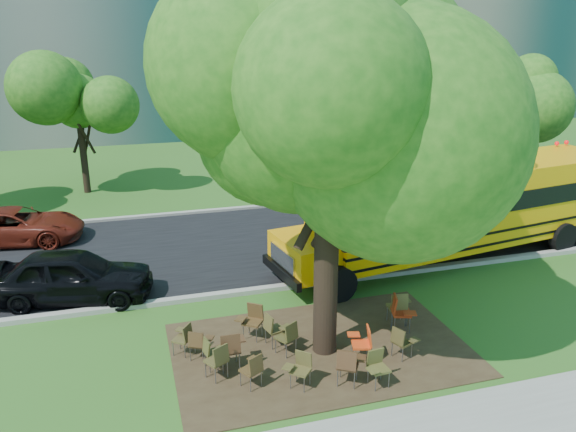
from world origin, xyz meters
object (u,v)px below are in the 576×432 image
object	(u,v)px
main_tree	(330,107)
chair_12	(400,310)
chair_4	(349,363)
chair_0	(218,358)
bg_car_red	(16,226)
chair_8	(184,336)
chair_13	(399,305)
chair_10	(274,327)
chair_5	(377,365)
chair_11	(288,334)
chair_14	(212,351)
black_car	(72,276)
chair_7	(402,340)
chair_1	(231,347)
chair_9	(252,318)
chair_15	(199,342)
school_bus	(470,203)
chair_2	(253,367)
chair_6	(363,340)
chair_3	(300,366)

from	to	relation	value
main_tree	chair_12	bearing A→B (deg)	8.91
chair_4	chair_0	bearing A→B (deg)	-170.46
bg_car_red	chair_4	bearing A→B (deg)	-136.29
chair_8	chair_13	distance (m)	5.49
chair_10	chair_5	bearing A→B (deg)	24.42
chair_11	chair_14	xyz separation A→B (m)	(-1.82, -0.13, -0.05)
chair_14	black_car	bearing A→B (deg)	-156.67
chair_13	chair_7	bearing A→B (deg)	-105.60
chair_1	chair_9	size ratio (longest dim) A/B	1.07
chair_8	chair_14	size ratio (longest dim) A/B	1.03
chair_9	chair_12	distance (m)	3.72
chair_1	chair_0	bearing A→B (deg)	-139.82
chair_12	chair_15	distance (m)	5.07
chair_0	school_bus	bearing A→B (deg)	-1.99
chair_8	black_car	bearing A→B (deg)	71.60
chair_2	chair_13	xyz separation A→B (m)	(4.22, 1.58, 0.09)
school_bus	chair_6	bearing A→B (deg)	-148.63
black_car	chair_7	bearing A→B (deg)	-114.09
chair_15	bg_car_red	distance (m)	10.96
chair_12	chair_14	xyz separation A→B (m)	(-4.84, -0.39, -0.12)
chair_3	chair_10	bearing A→B (deg)	-44.15
chair_7	chair_14	xyz separation A→B (m)	(-4.29, 0.80, -0.02)
chair_3	chair_9	distance (m)	2.34
main_tree	chair_0	world-z (taller)	main_tree
chair_1	chair_10	size ratio (longest dim) A/B	1.11
chair_11	bg_car_red	world-z (taller)	bg_car_red
chair_11	chair_12	bearing A→B (deg)	-26.84
main_tree	chair_15	size ratio (longest dim) A/B	12.02
chair_1	chair_6	world-z (taller)	chair_1
chair_15	black_car	xyz separation A→B (m)	(-2.99, 4.12, 0.27)
chair_4	chair_15	distance (m)	3.50
chair_0	chair_14	xyz separation A→B (m)	(-0.08, 0.40, -0.06)
chair_10	chair_15	xyz separation A→B (m)	(-1.82, -0.09, -0.05)
chair_13	chair_15	world-z (taller)	chair_13
chair_2	chair_6	world-z (taller)	chair_6
chair_12	chair_3	bearing A→B (deg)	-45.98
chair_15	black_car	bearing A→B (deg)	154.01
chair_4	chair_6	world-z (taller)	chair_4
school_bus	black_car	size ratio (longest dim) A/B	2.94
chair_0	chair_10	world-z (taller)	chair_0
school_bus	chair_13	distance (m)	6.15
chair_7	chair_13	world-z (taller)	chair_13
main_tree	chair_13	size ratio (longest dim) A/B	9.90
chair_10	chair_12	distance (m)	3.26
chair_6	chair_15	distance (m)	3.79
chair_14	chair_10	bearing A→B (deg)	97.81
chair_0	chair_6	bearing A→B (deg)	-34.01
main_tree	chair_3	distance (m)	5.51
chair_1	chair_15	distance (m)	0.88
chair_8	bg_car_red	bearing A→B (deg)	64.20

